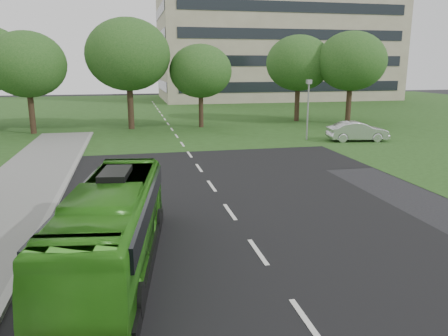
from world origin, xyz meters
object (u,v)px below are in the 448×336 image
tree_park_c (201,71)px  tree_park_d (299,63)px  bus (112,226)px  tree_park_e (351,61)px  office_building (275,26)px  tree_park_b (128,55)px  tree_park_a (27,65)px  sedan (357,131)px  camera_pole (308,101)px

tree_park_c → tree_park_d: size_ratio=0.87×
tree_park_d → bus: (-18.15, -31.61, -4.77)m
tree_park_c → tree_park_e: bearing=-2.1°
office_building → tree_park_b: bearing=-126.4°
tree_park_a → tree_park_c: tree_park_a is taller
tree_park_e → sedan: bearing=-113.8°
tree_park_a → sedan: (25.75, -9.51, -5.13)m
tree_park_e → bus: tree_park_e is taller
tree_park_d → camera_pole: size_ratio=1.88×
tree_park_b → bus: bearing=-91.6°
tree_park_a → tree_park_d: size_ratio=0.97×
office_building → tree_park_a: (-34.03, -35.87, -6.60)m
tree_park_d → bus: tree_park_d is taller
tree_park_e → camera_pole: bearing=-133.3°
bus → camera_pole: bearing=62.6°
bus → tree_park_a: bearing=113.6°
tree_park_d → camera_pole: tree_park_d is taller
camera_pole → tree_park_a: bearing=142.2°
tree_park_b → sedan: size_ratio=2.15×
tree_park_e → tree_park_c: bearing=177.9°
tree_park_b → tree_park_c: 6.76m
tree_park_a → tree_park_e: tree_park_e is taller
tree_park_b → camera_pole: bearing=-34.2°
tree_park_b → camera_pole: size_ratio=2.11×
tree_park_c → tree_park_d: (10.77, 2.56, 0.76)m
bus → tree_park_b: bearing=96.9°
tree_park_a → sedan: size_ratio=1.86×
tree_park_b → tree_park_c: tree_park_b is taller
tree_park_a → camera_pole: bearing=-20.3°
tree_park_b → tree_park_d: size_ratio=1.12×
tree_park_b → tree_park_e: (21.69, -0.76, -0.54)m
office_building → camera_pole: size_ratio=8.45×
office_building → tree_park_b: office_building is taller
tree_park_b → tree_park_c: bearing=-1.8°
bus → camera_pole: (14.46, 19.99, 1.79)m
camera_pole → tree_park_e: bearing=29.1°
bus → sedan: 26.01m
office_building → tree_park_e: bearing=-96.3°
tree_park_c → tree_park_e: tree_park_e is taller
tree_park_b → tree_park_d: tree_park_b is taller
tree_park_a → sedan: tree_park_a is taller
tree_park_a → camera_pole: (22.07, -8.15, -2.83)m
tree_park_a → tree_park_e: bearing=0.7°
camera_pole → bus: bearing=-143.4°
tree_park_d → tree_park_b: bearing=-172.3°
sedan → camera_pole: (-3.68, 1.35, 2.29)m
office_building → bus: office_building is taller
office_building → tree_park_c: (-19.03, -34.96, -7.21)m
tree_park_d → sedan: (-0.02, -12.97, -5.27)m
tree_park_b → tree_park_e: 21.71m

